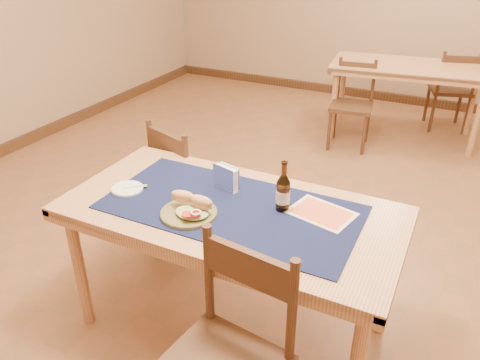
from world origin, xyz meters
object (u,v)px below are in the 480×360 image
at_px(main_table, 231,222).
at_px(back_table, 409,73).
at_px(napkin_holder, 226,178).
at_px(sandwich_plate, 190,210).
at_px(beer_bottle, 283,192).
at_px(chair_main_far, 188,182).

distance_m(main_table, back_table, 3.16).
xyz_separation_m(main_table, napkin_holder, (-0.10, 0.14, 0.15)).
height_order(sandwich_plate, beer_bottle, beer_bottle).
distance_m(main_table, napkin_holder, 0.23).
relative_size(back_table, chair_main_far, 1.76).
bearing_deg(napkin_holder, sandwich_plate, -96.19).
bearing_deg(back_table, main_table, -96.29).
distance_m(back_table, sandwich_plate, 3.32).
bearing_deg(sandwich_plate, back_table, 81.74).
bearing_deg(beer_bottle, back_table, 87.78).
height_order(main_table, chair_main_far, chair_main_far).
height_order(back_table, napkin_holder, napkin_holder).
height_order(chair_main_far, napkin_holder, same).
bearing_deg(back_table, sandwich_plate, -98.26).
bearing_deg(chair_main_far, napkin_holder, -40.04).
xyz_separation_m(sandwich_plate, beer_bottle, (0.36, 0.23, 0.06)).
distance_m(back_table, chair_main_far, 2.75).
height_order(main_table, beer_bottle, beer_bottle).
distance_m(main_table, chair_main_far, 0.86).
relative_size(chair_main_far, napkin_holder, 5.73).
bearing_deg(beer_bottle, sandwich_plate, -147.32).
bearing_deg(main_table, chair_main_far, 136.74).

